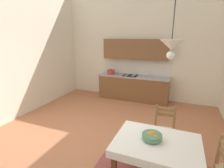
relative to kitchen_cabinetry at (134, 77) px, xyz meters
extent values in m
cube|color=#B7704C|center=(0.08, -2.94, -0.91)|extent=(6.14, 7.02, 0.10)
cube|color=silver|center=(0.08, 0.33, 1.24)|extent=(6.14, 0.12, 4.18)
cube|color=brown|center=(0.01, -0.04, -0.43)|extent=(2.53, 0.60, 0.86)
cube|color=#9E9EA3|center=(0.01, -0.05, 0.02)|extent=(2.56, 0.63, 0.04)
cube|color=silver|center=(0.01, 0.26, 0.32)|extent=(2.53, 0.01, 0.55)
cube|color=brown|center=(0.01, 0.09, 0.99)|extent=(2.33, 0.34, 0.70)
cube|color=black|center=(0.01, -0.31, -0.81)|extent=(2.49, 0.02, 0.09)
cylinder|color=silver|center=(0.57, -0.04, 0.04)|extent=(0.34, 0.34, 0.02)
cylinder|color=silver|center=(0.57, 0.10, 0.15)|extent=(0.02, 0.02, 0.22)
cube|color=black|center=(-0.12, -0.04, 0.05)|extent=(0.52, 0.42, 0.01)
cylinder|color=silver|center=(-0.25, -0.14, 0.06)|extent=(0.11, 0.11, 0.01)
cylinder|color=silver|center=(0.01, -0.14, 0.06)|extent=(0.11, 0.11, 0.01)
cylinder|color=silver|center=(-0.25, 0.06, 0.06)|extent=(0.11, 0.11, 0.01)
cylinder|color=silver|center=(0.01, 0.06, 0.06)|extent=(0.11, 0.11, 0.01)
cylinder|color=#B2382D|center=(-0.88, -0.06, 0.12)|extent=(0.28, 0.28, 0.15)
cylinder|color=#B2382D|center=(-0.88, -0.06, 0.20)|extent=(0.29, 0.29, 0.02)
sphere|color=black|center=(-0.88, -0.06, 0.23)|extent=(0.04, 0.04, 0.04)
cube|color=brown|center=(1.32, -3.64, -0.12)|extent=(1.21, 0.89, 0.02)
cube|color=brown|center=(0.78, -3.25, -0.49)|extent=(0.07, 0.07, 0.73)
cube|color=brown|center=(1.87, -3.26, -0.49)|extent=(0.07, 0.07, 0.73)
cube|color=white|center=(1.32, -3.64, -0.10)|extent=(1.27, 0.95, 0.00)
cube|color=white|center=(1.32, -4.11, -0.17)|extent=(1.26, 0.02, 0.12)
cube|color=white|center=(1.33, -3.17, -0.17)|extent=(1.26, 0.02, 0.12)
cube|color=white|center=(0.69, -3.63, -0.17)|extent=(0.01, 0.94, 0.12)
cube|color=white|center=(1.95, -3.64, -0.17)|extent=(0.01, 0.94, 0.12)
cube|color=#D1BC89|center=(1.38, -2.78, -0.43)|extent=(0.48, 0.48, 0.04)
cube|color=#996B42|center=(1.59, -2.93, -0.65)|extent=(0.05, 0.05, 0.41)
cube|color=#996B42|center=(1.23, -2.98, -0.65)|extent=(0.05, 0.05, 0.41)
cube|color=#996B42|center=(1.53, -2.57, -0.39)|extent=(0.05, 0.05, 0.93)
cube|color=#996B42|center=(1.18, -2.63, -0.39)|extent=(0.05, 0.05, 0.93)
cube|color=#996B42|center=(1.36, -2.60, -0.01)|extent=(0.32, 0.07, 0.07)
cube|color=#996B42|center=(1.36, -2.60, -0.12)|extent=(0.32, 0.07, 0.07)
cube|color=#996B42|center=(2.18, -3.40, -0.39)|extent=(0.05, 0.05, 0.93)
cube|color=#996B42|center=(2.19, -3.58, -0.01)|extent=(0.04, 0.32, 0.07)
cube|color=#996B42|center=(2.19, -3.58, -0.12)|extent=(0.04, 0.32, 0.07)
cylinder|color=#4C7F5B|center=(1.24, -3.62, -0.09)|extent=(0.17, 0.17, 0.02)
cylinder|color=#4C7F5B|center=(1.24, -3.62, -0.04)|extent=(0.30, 0.30, 0.07)
sphere|color=orange|center=(1.19, -3.61, -0.03)|extent=(0.09, 0.09, 0.09)
sphere|color=orange|center=(1.30, -3.64, -0.04)|extent=(0.08, 0.08, 0.08)
sphere|color=orange|center=(1.24, -3.59, -0.03)|extent=(0.10, 0.10, 0.10)
cylinder|color=black|center=(1.40, -3.55, 1.64)|extent=(0.01, 0.01, 0.57)
cone|color=silver|center=(1.40, -3.55, 1.32)|extent=(0.32, 0.32, 0.14)
sphere|color=white|center=(1.40, -3.55, 1.18)|extent=(0.11, 0.11, 0.11)
camera|label=1|loc=(1.52, -5.97, 1.41)|focal=27.38mm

